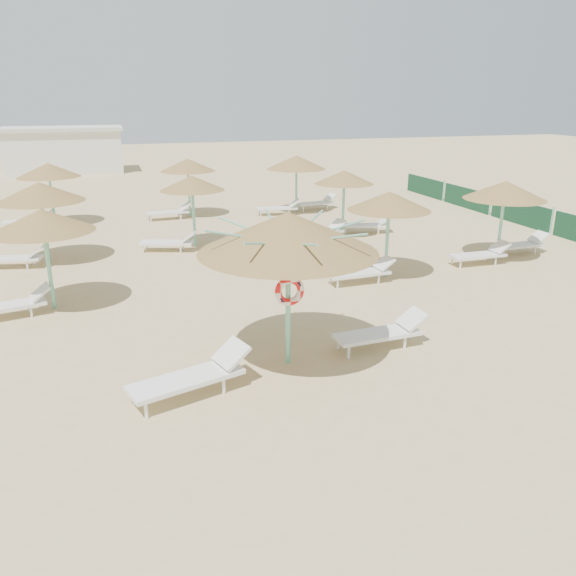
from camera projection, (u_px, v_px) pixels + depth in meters
name	position (u px, v px, depth m)	size (l,w,h in m)	color
ground	(284.00, 366.00, 11.80)	(120.00, 120.00, 0.00)	tan
main_palapa	(288.00, 233.00, 11.06)	(3.62, 3.62, 3.25)	#6EBFA4
lounger_main_a	(194.00, 375.00, 10.55)	(2.43, 1.35, 0.85)	white
lounger_main_b	(383.00, 332.00, 12.59)	(2.15, 0.74, 0.77)	white
palapa_field	(227.00, 183.00, 20.89)	(19.32, 13.72, 2.71)	#6EBFA4
service_hut	(64.00, 150.00, 41.09)	(8.40, 4.40, 3.25)	silver
windbreak_fence	(521.00, 213.00, 24.63)	(0.08, 19.84, 1.10)	#1B5137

